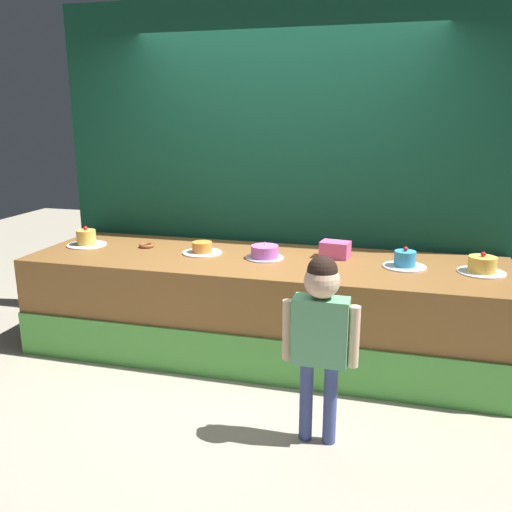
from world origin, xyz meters
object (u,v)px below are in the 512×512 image
(cake_far_right, at_px, (482,266))
(child_figure, at_px, (321,325))
(pink_box, at_px, (335,250))
(cake_left, at_px, (202,249))
(cake_center, at_px, (265,252))
(cake_right, at_px, (405,261))
(donut, at_px, (147,245))
(cake_far_left, at_px, (86,239))

(cake_far_right, bearing_deg, child_figure, -130.53)
(pink_box, bearing_deg, cake_left, -172.34)
(cake_center, relative_size, cake_right, 0.95)
(pink_box, relative_size, cake_far_right, 0.67)
(cake_right, bearing_deg, cake_far_right, -1.21)
(child_figure, relative_size, cake_far_right, 3.40)
(child_figure, height_order, pink_box, child_figure)
(cake_far_right, bearing_deg, cake_center, -179.63)
(cake_center, bearing_deg, cake_far_right, 0.37)
(donut, height_order, cake_far_left, cake_far_left)
(child_figure, xyz_separation_m, donut, (-1.63, 1.21, 0.06))
(pink_box, bearing_deg, donut, -177.34)
(cake_left, bearing_deg, cake_center, -2.78)
(cake_right, relative_size, cake_far_right, 0.96)
(cake_left, height_order, cake_far_right, cake_far_right)
(cake_center, distance_m, cake_far_right, 1.56)
(child_figure, height_order, cake_far_right, child_figure)
(cake_center, bearing_deg, pink_box, 17.61)
(cake_left, relative_size, cake_right, 1.02)
(pink_box, bearing_deg, cake_far_left, -176.08)
(donut, relative_size, cake_right, 0.41)
(pink_box, relative_size, cake_right, 0.70)
(cake_far_left, height_order, cake_right, cake_far_left)
(cake_far_left, distance_m, cake_center, 1.56)
(pink_box, xyz_separation_m, cake_far_left, (-2.08, -0.14, -0.01))
(child_figure, distance_m, cake_right, 1.22)
(donut, relative_size, cake_left, 0.40)
(donut, distance_m, cake_far_right, 2.60)
(donut, relative_size, cake_far_right, 0.39)
(pink_box, height_order, cake_far_left, cake_far_left)
(cake_center, bearing_deg, cake_left, 177.22)
(pink_box, height_order, cake_right, cake_right)
(child_figure, bearing_deg, cake_left, 134.32)
(cake_right, bearing_deg, cake_center, -178.84)
(cake_far_left, bearing_deg, cake_left, 0.14)
(pink_box, height_order, cake_left, pink_box)
(cake_far_left, bearing_deg, child_figure, -27.87)
(cake_left, bearing_deg, cake_far_right, -0.42)
(pink_box, relative_size, cake_far_left, 0.66)
(pink_box, distance_m, cake_far_right, 1.05)
(cake_right, bearing_deg, cake_left, 179.84)
(child_figure, relative_size, donut, 8.75)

